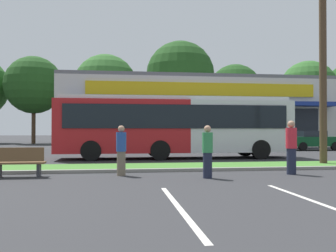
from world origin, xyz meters
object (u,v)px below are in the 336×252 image
(city_bus, at_px, (175,125))
(car_2, at_px, (136,140))
(pedestrian_mid, at_px, (121,150))
(car_3, at_px, (208,141))
(pedestrian_near_bench, at_px, (291,147))
(utility_pole, at_px, (320,33))
(bus_stop_bench, at_px, (19,161))
(car_0, at_px, (312,140))
(pedestrian_far, at_px, (208,152))

(city_bus, distance_m, car_2, 6.91)
(pedestrian_mid, bearing_deg, city_bus, 24.70)
(car_3, relative_size, pedestrian_near_bench, 2.48)
(utility_pole, distance_m, car_3, 12.86)
(utility_pole, height_order, bus_stop_bench, utility_pole)
(car_0, distance_m, car_3, 8.15)
(utility_pole, relative_size, car_0, 2.55)
(car_3, bearing_deg, bus_stop_bench, 55.55)
(city_bus, bearing_deg, car_0, 30.46)
(utility_pole, relative_size, pedestrian_far, 6.38)
(utility_pole, relative_size, bus_stop_bench, 6.55)
(car_2, bearing_deg, city_bus, 104.82)
(city_bus, height_order, pedestrian_mid, city_bus)
(city_bus, xyz_separation_m, pedestrian_mid, (-2.91, -7.22, -0.94))
(car_2, height_order, car_3, car_2)
(utility_pole, relative_size, city_bus, 0.85)
(utility_pole, relative_size, car_2, 2.19)
(pedestrian_near_bench, bearing_deg, car_2, 145.48)
(city_bus, distance_m, bus_stop_bench, 9.57)
(city_bus, bearing_deg, utility_pole, -42.88)
(bus_stop_bench, xyz_separation_m, car_0, (17.75, 14.06, 0.25))
(bus_stop_bench, bearing_deg, car_2, -107.58)
(city_bus, relative_size, car_0, 3.01)
(bus_stop_bench, relative_size, pedestrian_mid, 0.97)
(car_0, distance_m, car_2, 13.36)
(pedestrian_far, bearing_deg, pedestrian_mid, -30.58)
(bus_stop_bench, xyz_separation_m, pedestrian_near_bench, (8.93, -0.41, 0.41))
(bus_stop_bench, height_order, pedestrian_far, pedestrian_far)
(pedestrian_mid, bearing_deg, pedestrian_far, -64.35)
(car_0, bearing_deg, utility_pole, -117.78)
(car_2, bearing_deg, bus_stop_bench, 72.42)
(utility_pole, height_order, pedestrian_far, utility_pole)
(utility_pole, bearing_deg, car_2, 121.55)
(pedestrian_mid, distance_m, pedestrian_far, 2.85)
(bus_stop_bench, relative_size, car_3, 0.36)
(city_bus, height_order, pedestrian_far, city_bus)
(bus_stop_bench, bearing_deg, pedestrian_far, 170.33)
(utility_pole, xyz_separation_m, car_0, (6.23, 11.82, -4.83))
(city_bus, bearing_deg, car_2, 104.82)
(utility_pole, height_order, car_2, utility_pole)
(city_bus, xyz_separation_m, pedestrian_far, (-0.26, -8.24, -0.94))
(bus_stop_bench, xyz_separation_m, pedestrian_far, (5.88, -1.00, 0.32))
(car_3, distance_m, pedestrian_mid, 15.36)
(car_3, height_order, pedestrian_near_bench, pedestrian_near_bench)
(bus_stop_bench, xyz_separation_m, car_2, (4.39, 13.85, 0.29))
(pedestrian_near_bench, bearing_deg, bus_stop_bench, -144.79)
(car_3, relative_size, pedestrian_far, 2.74)
(utility_pole, relative_size, pedestrian_near_bench, 5.76)
(city_bus, distance_m, pedestrian_far, 8.30)
(car_0, xyz_separation_m, car_3, (-8.15, -0.07, -0.03))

